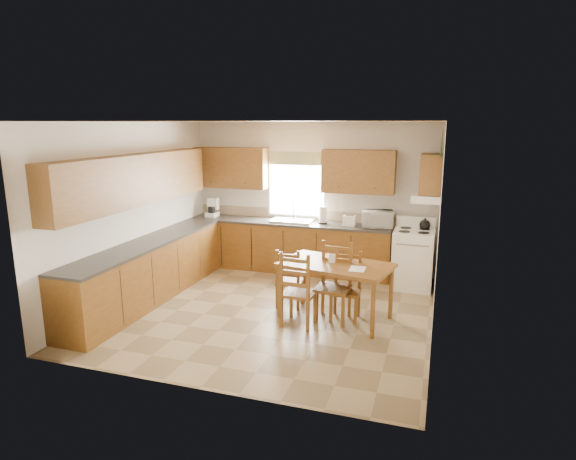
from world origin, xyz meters
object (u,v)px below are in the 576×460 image
(chair_far_left, at_px, (346,287))
(chair_far_right, at_px, (333,283))
(stove, at_px, (413,260))
(chair_near_left, at_px, (290,278))
(chair_near_right, at_px, (299,288))
(dining_table, at_px, (335,291))
(microwave, at_px, (377,219))

(chair_far_left, distance_m, chair_far_right, 0.19)
(stove, bearing_deg, chair_near_left, -139.24)
(chair_near_left, height_order, chair_near_right, chair_near_right)
(dining_table, relative_size, chair_near_right, 1.43)
(dining_table, xyz_separation_m, chair_far_left, (0.15, -0.01, 0.07))
(chair_near_left, relative_size, chair_near_right, 0.86)
(microwave, xyz_separation_m, chair_near_left, (-1.03, -1.71, -0.62))
(dining_table, height_order, chair_far_right, chair_far_right)
(chair_far_right, bearing_deg, dining_table, 83.77)
(dining_table, height_order, chair_far_left, chair_far_left)
(chair_near_left, xyz_separation_m, chair_near_right, (0.33, -0.61, 0.07))
(chair_far_right, bearing_deg, chair_near_right, -141.73)
(chair_near_right, xyz_separation_m, chair_far_left, (0.56, 0.37, -0.05))
(microwave, distance_m, dining_table, 2.08)
(chair_far_left, bearing_deg, stove, 62.54)
(stove, height_order, chair_far_right, chair_far_right)
(stove, xyz_separation_m, chair_near_left, (-1.68, -1.42, -0.03))
(chair_near_left, bearing_deg, chair_near_right, 113.29)
(chair_near_left, height_order, chair_far_right, chair_far_right)
(chair_near_left, bearing_deg, chair_far_left, 159.87)
(microwave, bearing_deg, chair_near_right, -117.23)
(stove, height_order, chair_far_left, stove)
(chair_near_right, bearing_deg, stove, -119.27)
(stove, distance_m, chair_near_left, 2.20)
(stove, xyz_separation_m, dining_table, (-0.94, -1.65, -0.08))
(dining_table, bearing_deg, microwave, 93.35)
(microwave, distance_m, chair_far_left, 2.05)
(chair_near_left, xyz_separation_m, chair_far_right, (0.72, -0.33, 0.09))
(chair_near_right, xyz_separation_m, chair_far_right, (0.40, 0.28, 0.02))
(chair_near_left, height_order, chair_far_left, chair_far_left)
(microwave, relative_size, chair_far_right, 0.45)
(stove, height_order, chair_near_left, stove)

